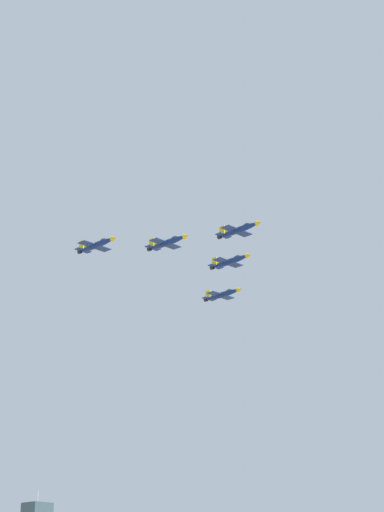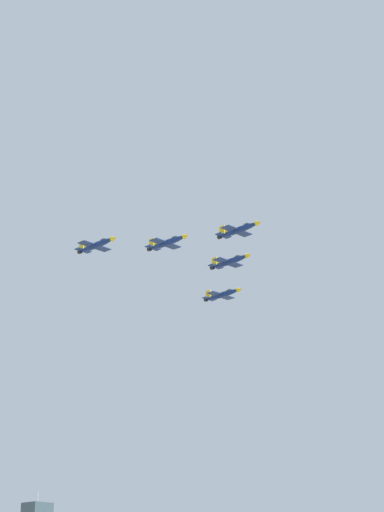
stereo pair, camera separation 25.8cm
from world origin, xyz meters
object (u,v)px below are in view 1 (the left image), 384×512
jet_lead (239,230)px  jet_left_wingman (230,261)px  jet_left_outer (222,295)px  jet_right_wingman (167,243)px  jet_right_outer (96,245)px

jet_lead → jet_left_wingman: bearing=140.3°
jet_lead → jet_left_outer: size_ratio=1.01×
jet_right_wingman → jet_lead: bearing=39.7°
jet_lead → jet_left_wingman: 18.76m
jet_right_wingman → jet_left_wingman: bearing=89.3°
jet_left_wingman → jet_right_wingman: 24.19m
jet_right_wingman → jet_left_outer: bearing=110.7°
jet_right_wingman → jet_right_outer: bearing=-140.3°
jet_lead → jet_left_outer: jet_lead is taller
jet_right_wingman → jet_right_outer: (-14.40, -11.87, -0.13)m
jet_left_wingman → jet_left_outer: bearing=140.8°
jet_left_wingman → jet_left_outer: (-14.03, 12.30, -3.63)m
jet_left_outer → jet_right_outer: 48.40m
jet_right_outer → jet_right_wingman: bearing=40.3°
jet_lead → jet_right_outer: jet_lead is taller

